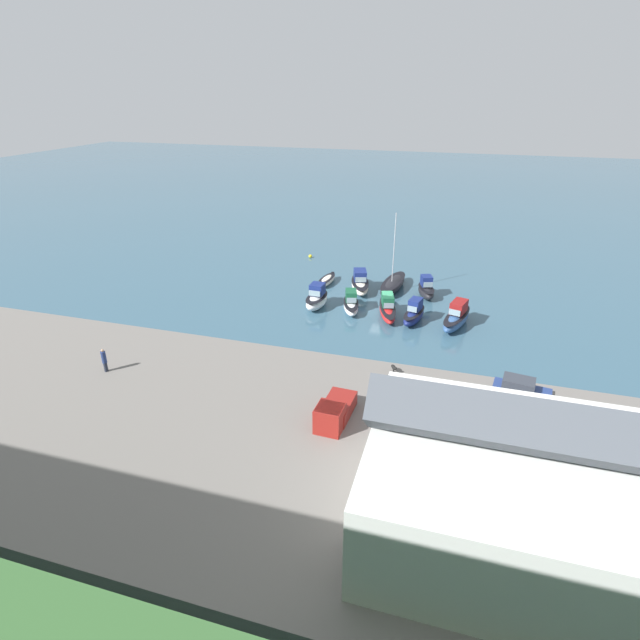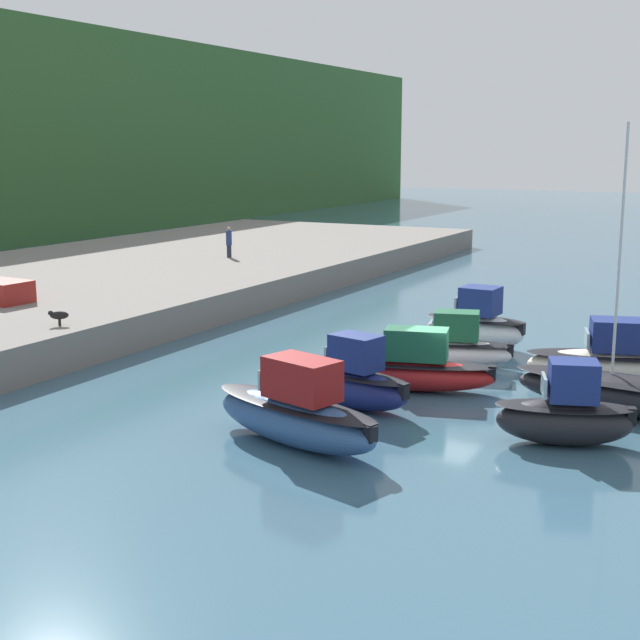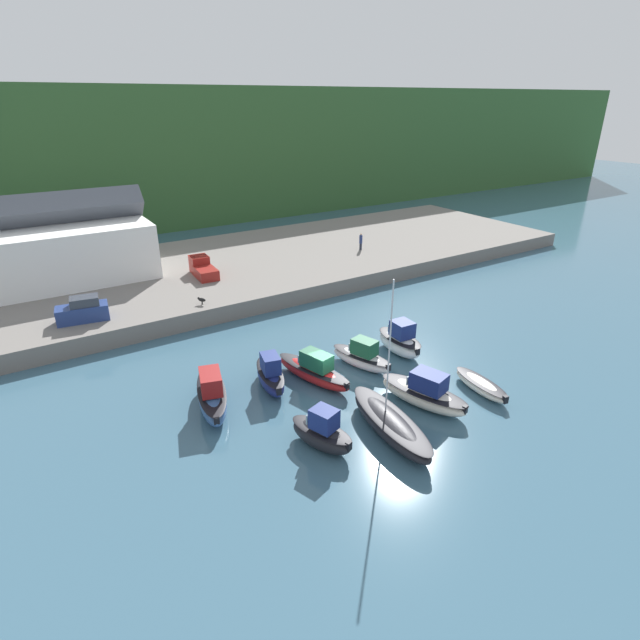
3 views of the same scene
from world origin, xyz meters
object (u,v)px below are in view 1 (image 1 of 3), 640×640
object	(u,v)px
person_on_quay	(104,360)
moored_boat_1	(414,314)
moored_boat_4	(317,299)
moored_boat_8	(327,280)
moored_boat_2	(387,308)
moored_boat_6	(393,284)
pickup_truck_0	(334,412)
moored_boat_7	(360,283)
moored_boat_3	(351,304)
moored_boat_5	(426,289)
moored_boat_0	(457,317)
mooring_buoy_0	(310,256)
dog_on_quay	(394,368)
parked_car_1	(520,394)

from	to	relation	value
person_on_quay	moored_boat_1	bearing A→B (deg)	-138.64
moored_boat_4	moored_boat_8	bearing A→B (deg)	-79.63
moored_boat_8	moored_boat_2	bearing A→B (deg)	146.34
moored_boat_6	pickup_truck_0	world-z (taller)	moored_boat_6
moored_boat_7	moored_boat_3	bearing A→B (deg)	76.67
moored_boat_5	pickup_truck_0	xyz separation A→B (m)	(3.81, 30.08, 1.49)
moored_boat_0	mooring_buoy_0	distance (m)	29.17
moored_boat_8	moored_boat_3	bearing A→B (deg)	129.75
moored_boat_0	person_on_quay	distance (m)	35.48
moored_boat_1	moored_boat_8	bearing A→B (deg)	-21.79
moored_boat_6	dog_on_quay	xyz separation A→B (m)	(-3.62, 23.19, 1.39)
moored_boat_2	moored_boat_5	xyz separation A→B (m)	(-3.68, -6.83, 0.12)
moored_boat_1	moored_boat_5	size ratio (longest dim) A/B	1.13
moored_boat_1	pickup_truck_0	world-z (taller)	pickup_truck_0
moored_boat_7	parked_car_1	xyz separation A→B (m)	(-17.63, 23.85, 1.64)
moored_boat_7	moored_boat_1	bearing A→B (deg)	118.71
moored_boat_5	moored_boat_8	world-z (taller)	moored_boat_5
moored_boat_8	moored_boat_4	bearing A→B (deg)	103.00
moored_boat_4	parked_car_1	bearing A→B (deg)	144.59
moored_boat_2	moored_boat_6	bearing A→B (deg)	-100.60
parked_car_1	mooring_buoy_0	distance (m)	44.62
moored_boat_5	mooring_buoy_0	world-z (taller)	moored_boat_5
moored_boat_6	moored_boat_3	bearing A→B (deg)	72.10
moored_boat_8	parked_car_1	world-z (taller)	parked_car_1
mooring_buoy_0	moored_boat_1	bearing A→B (deg)	133.73
moored_boat_7	dog_on_quay	bearing A→B (deg)	92.84
moored_boat_3	parked_car_1	world-z (taller)	parked_car_1
moored_boat_1	parked_car_1	distance (m)	18.92
moored_boat_1	person_on_quay	bearing A→B (deg)	54.32
pickup_truck_0	mooring_buoy_0	xyz separation A→B (m)	(14.70, -41.05, -2.24)
moored_boat_5	parked_car_1	bearing A→B (deg)	92.52
moored_boat_6	moored_boat_2	bearing A→B (deg)	101.64
moored_boat_3	person_on_quay	size ratio (longest dim) A/B	2.68
moored_boat_4	parked_car_1	size ratio (longest dim) A/B	1.12
moored_boat_5	parked_car_1	xyz separation A→B (m)	(-9.27, 23.89, 1.58)
moored_boat_0	moored_boat_1	distance (m)	4.58
moored_boat_5	parked_car_1	world-z (taller)	parked_car_1
moored_boat_2	moored_boat_7	bearing A→B (deg)	-70.42
moored_boat_4	mooring_buoy_0	bearing A→B (deg)	-67.09
moored_boat_0	parked_car_1	world-z (taller)	parked_car_1
moored_boat_3	moored_boat_8	size ratio (longest dim) A/B	1.12
parked_car_1	mooring_buoy_0	xyz separation A→B (m)	(27.77, -34.85, -2.34)
moored_boat_6	dog_on_quay	distance (m)	23.52
moored_boat_0	parked_car_1	distance (m)	17.23
moored_boat_2	moored_boat_3	distance (m)	4.32
moored_boat_7	dog_on_quay	xyz separation A→B (m)	(-7.69, 21.92, 1.18)
moored_boat_7	pickup_truck_0	xyz separation A→B (m)	(-4.56, 30.05, 1.54)
moored_boat_3	dog_on_quay	xyz separation A→B (m)	(-7.32, 15.32, 1.26)
mooring_buoy_0	person_on_quay	bearing A→B (deg)	81.61
parked_car_1	dog_on_quay	size ratio (longest dim) A/B	5.36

